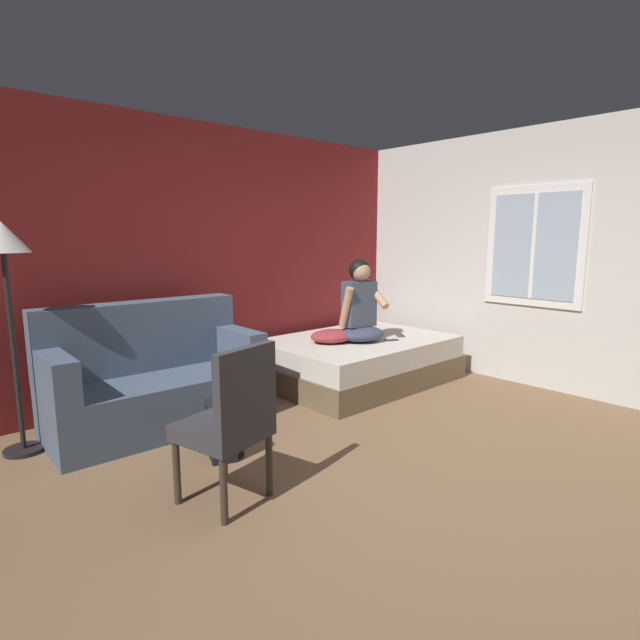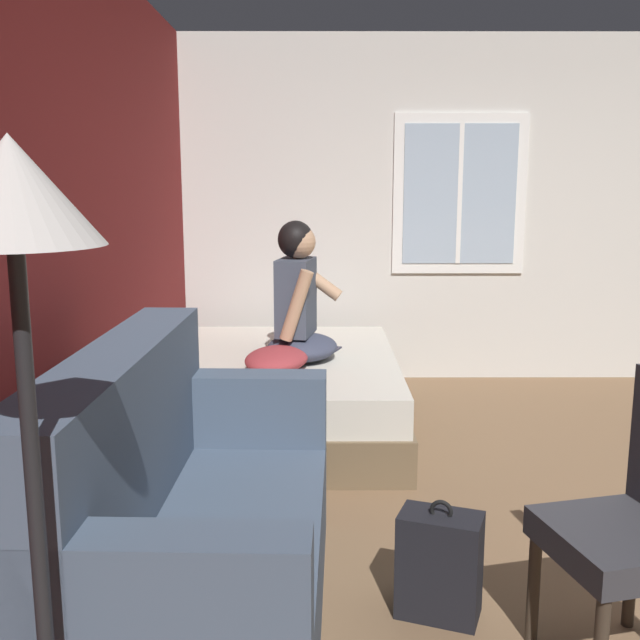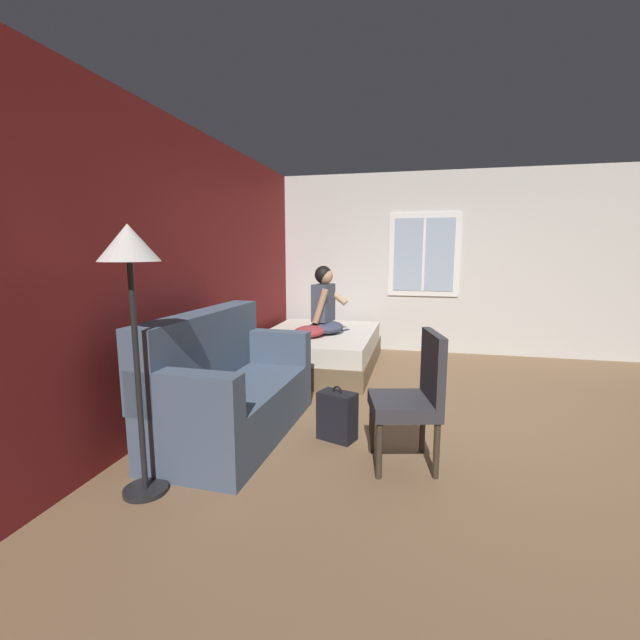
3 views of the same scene
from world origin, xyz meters
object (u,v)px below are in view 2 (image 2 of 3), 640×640
object	(u,v)px
backpack	(440,566)
floor_lamp	(17,271)
throw_pillow	(277,359)
cell_phone	(334,349)
couch	(186,529)
person_seated	(299,304)
bed	(285,393)

from	to	relation	value
backpack	floor_lamp	xyz separation A→B (m)	(-1.07, 1.06, 1.24)
throw_pillow	cell_phone	bearing A→B (deg)	-32.97
throw_pillow	couch	bearing A→B (deg)	173.30
couch	throw_pillow	world-z (taller)	couch
couch	person_seated	distance (m)	2.24
couch	cell_phone	bearing A→B (deg)	-13.31
cell_phone	floor_lamp	bearing A→B (deg)	98.79
cell_phone	bed	bearing A→B (deg)	50.92
person_seated	floor_lamp	world-z (taller)	floor_lamp
backpack	person_seated	bearing A→B (deg)	15.52
bed	cell_phone	world-z (taller)	cell_phone
throw_pillow	cell_phone	distance (m)	0.65
couch	throw_pillow	size ratio (longest dim) A/B	3.60
backpack	throw_pillow	xyz separation A→B (m)	(1.78, 0.70, 0.36)
throw_pillow	bed	bearing A→B (deg)	-5.28
person_seated	floor_lamp	size ratio (longest dim) A/B	0.51
cell_phone	person_seated	bearing A→B (deg)	70.34
bed	couch	bearing A→B (deg)	173.53
cell_phone	throw_pillow	bearing A→B (deg)	77.68
cell_phone	floor_lamp	world-z (taller)	floor_lamp
person_seated	cell_phone	world-z (taller)	person_seated
bed	backpack	world-z (taller)	bed
couch	throw_pillow	bearing A→B (deg)	-6.70
couch	cell_phone	size ratio (longest dim) A/B	11.99
person_seated	floor_lamp	distance (m)	3.22
person_seated	backpack	size ratio (longest dim) A/B	1.91
bed	throw_pillow	world-z (taller)	throw_pillow
backpack	cell_phone	world-z (taller)	cell_phone
bed	couch	world-z (taller)	couch
cell_phone	floor_lamp	size ratio (longest dim) A/B	0.08
throw_pillow	floor_lamp	world-z (taller)	floor_lamp
person_seated	backpack	world-z (taller)	person_seated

